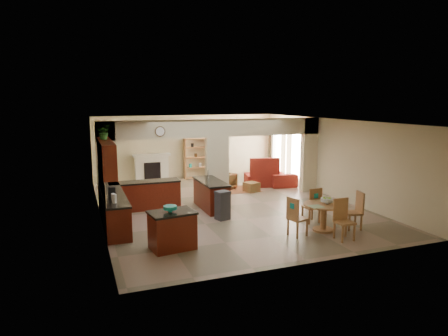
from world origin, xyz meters
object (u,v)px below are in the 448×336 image
object	(u,v)px
kitchen_island	(172,230)
armchair	(225,181)
dining_table	(324,213)
sofa	(275,173)

from	to	relation	value
kitchen_island	armchair	xyz separation A→B (m)	(3.39, 5.48, -0.13)
kitchen_island	dining_table	world-z (taller)	kitchen_island
sofa	armchair	world-z (taller)	sofa
sofa	armchair	size ratio (longest dim) A/B	3.71
dining_table	sofa	size ratio (longest dim) A/B	0.41
kitchen_island	dining_table	bearing A→B (deg)	-9.87
dining_table	armchair	bearing A→B (deg)	96.89
sofa	armchair	bearing A→B (deg)	111.37
sofa	dining_table	bearing A→B (deg)	172.14
kitchen_island	dining_table	distance (m)	4.07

